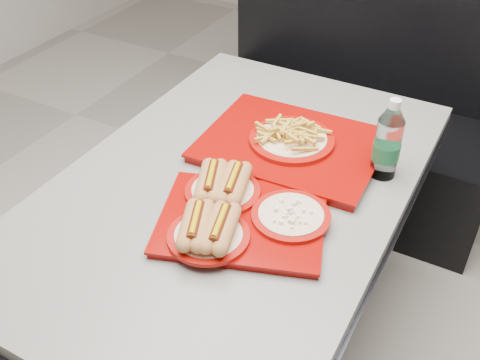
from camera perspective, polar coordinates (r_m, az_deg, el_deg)
The scene contains 6 objects.
ground at distance 2.10m, azimuth -0.53°, elevation -16.49°, with size 6.00×6.00×0.00m, color #9F988E.
diner_table at distance 1.67m, azimuth -0.65°, elevation -4.59°, with size 0.92×1.42×0.75m.
booth_bench at distance 2.60m, azimuth 11.28°, elevation 6.78°, with size 1.30×0.57×1.35m.
tray_near at distance 1.40m, azimuth -0.47°, elevation -3.38°, with size 0.49×0.44×0.09m.
tray_far at distance 1.67m, azimuth 5.26°, elevation 3.90°, with size 0.53×0.42×0.10m.
water_bottle at distance 1.58m, azimuth 14.75°, elevation 3.61°, with size 0.08×0.08×0.24m.
Camera 1 is at (0.61, -1.07, 1.70)m, focal length 42.00 mm.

